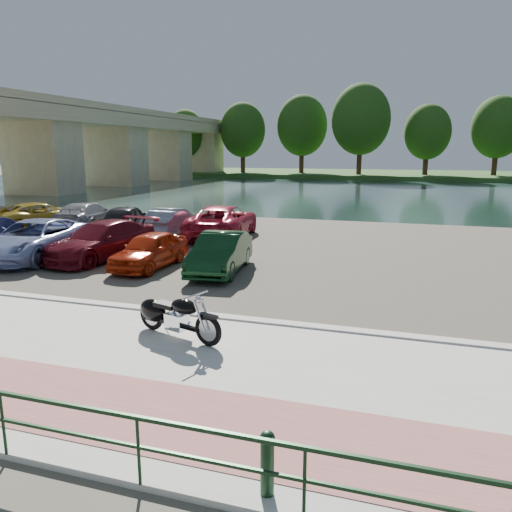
{
  "coord_description": "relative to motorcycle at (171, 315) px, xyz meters",
  "views": [
    {
      "loc": [
        4.93,
        -8.61,
        4.03
      ],
      "look_at": [
        0.75,
        4.49,
        1.1
      ],
      "focal_mm": 35.0,
      "sensor_mm": 36.0,
      "label": 1
    }
  ],
  "objects": [
    {
      "name": "parking_lot",
      "position": [
        -0.09,
        10.44,
        -0.54
      ],
      "size": [
        60.0,
        18.0,
        0.04
      ],
      "primitive_type": "cube",
      "color": "#443F37",
      "rests_on": "ground"
    },
    {
      "name": "far_trees",
      "position": [
        4.27,
        65.23,
        6.93
      ],
      "size": [
        70.25,
        10.68,
        12.52
      ],
      "color": "#381F14",
      "rests_on": "far_bank"
    },
    {
      "name": "car_8",
      "position": [
        -8.42,
        11.73,
        0.19
      ],
      "size": [
        2.74,
        4.48,
        1.43
      ],
      "primitive_type": "imported",
      "rotation": [
        0.0,
        0.0,
        3.41
      ],
      "color": "black",
      "rests_on": "parking_lot"
    },
    {
      "name": "car_3",
      "position": [
        -6.14,
        6.41,
        0.17
      ],
      "size": [
        2.71,
        5.05,
        1.39
      ],
      "primitive_type": "imported",
      "rotation": [
        0.0,
        0.0,
        -0.17
      ],
      "color": "#5A0C17",
      "rests_on": "parking_lot"
    },
    {
      "name": "river",
      "position": [
        -0.09,
        39.44,
        -0.56
      ],
      "size": [
        120.0,
        40.0,
        0.0
      ],
      "primitive_type": "cube",
      "color": "#172B2A",
      "rests_on": "ground"
    },
    {
      "name": "car_5",
      "position": [
        -1.19,
        5.86,
        0.13
      ],
      "size": [
        1.85,
        4.1,
        1.3
      ],
      "primitive_type": "imported",
      "rotation": [
        0.0,
        0.0,
        0.12
      ],
      "color": "black",
      "rests_on": "parking_lot"
    },
    {
      "name": "car_4",
      "position": [
        -3.77,
        5.75,
        0.09
      ],
      "size": [
        1.53,
        3.64,
        1.23
      ],
      "primitive_type": "imported",
      "rotation": [
        0.0,
        0.0,
        -0.02
      ],
      "color": "#A9250B",
      "rests_on": "parking_lot"
    },
    {
      "name": "kerb",
      "position": [
        -0.09,
        1.44,
        -0.49
      ],
      "size": [
        60.0,
        0.3,
        0.14
      ],
      "primitive_type": "cube",
      "color": "#BBB7B0",
      "rests_on": "ground"
    },
    {
      "name": "car_7",
      "position": [
        -11.12,
        12.32,
        0.17
      ],
      "size": [
        2.89,
        5.06,
        1.38
      ],
      "primitive_type": "imported",
      "rotation": [
        0.0,
        0.0,
        3.35
      ],
      "color": "gray",
      "rests_on": "parking_lot"
    },
    {
      "name": "railing",
      "position": [
        -0.09,
        -4.56,
        0.23
      ],
      "size": [
        24.04,
        0.05,
        0.9
      ],
      "color": "black",
      "rests_on": "promenade"
    },
    {
      "name": "pink_path",
      "position": [
        -0.09,
        -3.06,
        -0.46
      ],
      "size": [
        60.0,
        2.0,
        0.01
      ],
      "primitive_type": "cube",
      "color": "#8E5150",
      "rests_on": "promenade"
    },
    {
      "name": "motorcycle",
      "position": [
        0.0,
        0.0,
        0.0
      ],
      "size": [
        2.27,
        1.02,
        1.05
      ],
      "rotation": [
        0.0,
        0.0,
        -0.31
      ],
      "color": "black",
      "rests_on": "promenade"
    },
    {
      "name": "car_6",
      "position": [
        -13.46,
        11.71,
        0.16
      ],
      "size": [
        3.82,
        5.4,
        1.37
      ],
      "primitive_type": "imported",
      "rotation": [
        0.0,
        0.0,
        2.79
      ],
      "color": "#AD9028",
      "rests_on": "parking_lot"
    },
    {
      "name": "car_10",
      "position": [
        -3.61,
        12.17,
        0.23
      ],
      "size": [
        3.17,
        5.7,
        1.51
      ],
      "primitive_type": "imported",
      "rotation": [
        0.0,
        0.0,
        3.27
      ],
      "color": "#AA1C34",
      "rests_on": "parking_lot"
    },
    {
      "name": "promenade",
      "position": [
        -0.09,
        -1.56,
        -0.51
      ],
      "size": [
        60.0,
        6.0,
        0.1
      ],
      "primitive_type": "cube",
      "color": "#BBB7B0",
      "rests_on": "ground"
    },
    {
      "name": "ground",
      "position": [
        -0.09,
        -0.56,
        -0.56
      ],
      "size": [
        200.0,
        200.0,
        0.0
      ],
      "primitive_type": "plane",
      "color": "#595447",
      "rests_on": "ground"
    },
    {
      "name": "far_bank",
      "position": [
        -0.09,
        71.44,
        -0.26
      ],
      "size": [
        120.0,
        24.0,
        0.6
      ],
      "primitive_type": "cube",
      "color": "#224819",
      "rests_on": "ground"
    },
    {
      "name": "bridge",
      "position": [
        -28.09,
        40.46,
        4.96
      ],
      "size": [
        7.0,
        56.0,
        8.55
      ],
      "color": "tan",
      "rests_on": "ground"
    },
    {
      "name": "car_9",
      "position": [
        -6.18,
        12.15,
        0.13
      ],
      "size": [
        1.52,
        4.0,
        1.3
      ],
      "primitive_type": "imported",
      "rotation": [
        0.0,
        0.0,
        3.18
      ],
      "color": "slate",
      "rests_on": "parking_lot"
    },
    {
      "name": "car_2",
      "position": [
        -8.57,
        5.71,
        0.2
      ],
      "size": [
        3.02,
        5.45,
        1.44
      ],
      "primitive_type": "imported",
      "rotation": [
        0.0,
        0.0,
        0.12
      ],
      "color": "#8694C3",
      "rests_on": "parking_lot"
    }
  ]
}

